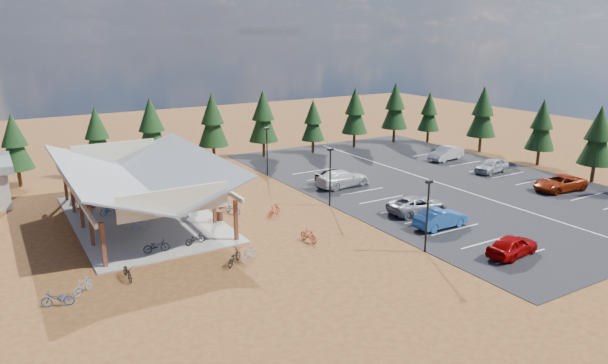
% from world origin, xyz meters
% --- Properties ---
extents(ground, '(140.00, 140.00, 0.00)m').
position_xyz_m(ground, '(0.00, 0.00, 0.00)').
color(ground, '#582C17').
rests_on(ground, ground).
extents(asphalt_lot, '(27.00, 44.00, 0.04)m').
position_xyz_m(asphalt_lot, '(18.50, 3.00, 0.02)').
color(asphalt_lot, black).
rests_on(asphalt_lot, ground).
extents(concrete_pad, '(10.60, 18.60, 0.10)m').
position_xyz_m(concrete_pad, '(-10.00, 7.00, 0.05)').
color(concrete_pad, gray).
rests_on(concrete_pad, ground).
extents(bike_pavilion, '(11.65, 19.40, 4.97)m').
position_xyz_m(bike_pavilion, '(-10.00, 7.00, 3.82)').
color(bike_pavilion, '#4E2316').
rests_on(bike_pavilion, concrete_pad).
extents(lamp_post_0, '(0.50, 0.25, 5.14)m').
position_xyz_m(lamp_post_0, '(5.00, -10.00, 2.98)').
color(lamp_post_0, black).
rests_on(lamp_post_0, ground).
extents(lamp_post_1, '(0.50, 0.25, 5.14)m').
position_xyz_m(lamp_post_1, '(5.00, 2.00, 2.98)').
color(lamp_post_1, black).
rests_on(lamp_post_1, ground).
extents(lamp_post_2, '(0.50, 0.25, 5.14)m').
position_xyz_m(lamp_post_2, '(5.00, 14.00, 2.98)').
color(lamp_post_2, black).
rests_on(lamp_post_2, ground).
extents(trash_bin_0, '(0.60, 0.60, 0.90)m').
position_xyz_m(trash_bin_0, '(-4.86, 3.14, 0.45)').
color(trash_bin_0, '#4F2B1C').
rests_on(trash_bin_0, ground).
extents(trash_bin_1, '(0.60, 0.60, 0.90)m').
position_xyz_m(trash_bin_1, '(-3.35, 6.38, 0.45)').
color(trash_bin_1, '#4F2B1C').
rests_on(trash_bin_1, ground).
extents(pine_1, '(3.13, 3.13, 7.29)m').
position_xyz_m(pine_1, '(-17.85, 22.75, 4.45)').
color(pine_1, '#382314').
rests_on(pine_1, ground).
extents(pine_2, '(3.20, 3.20, 7.45)m').
position_xyz_m(pine_2, '(-10.32, 22.27, 4.54)').
color(pine_2, '#382314').
rests_on(pine_2, ground).
extents(pine_3, '(3.52, 3.52, 8.19)m').
position_xyz_m(pine_3, '(-4.93, 21.37, 5.00)').
color(pine_3, '#382314').
rests_on(pine_3, ground).
extents(pine_4, '(3.48, 3.48, 8.10)m').
position_xyz_m(pine_4, '(2.48, 22.75, 4.94)').
color(pine_4, '#382314').
rests_on(pine_4, ground).
extents(pine_5, '(3.51, 3.51, 8.17)m').
position_xyz_m(pine_5, '(8.64, 22.08, 4.99)').
color(pine_5, '#382314').
rests_on(pine_5, ground).
extents(pine_6, '(2.89, 2.89, 6.73)m').
position_xyz_m(pine_6, '(15.05, 21.10, 4.10)').
color(pine_6, '#382314').
rests_on(pine_6, ground).
extents(pine_7, '(3.38, 3.38, 7.88)m').
position_xyz_m(pine_7, '(21.52, 21.23, 4.81)').
color(pine_7, '#382314').
rests_on(pine_7, ground).
extents(pine_8, '(3.52, 3.52, 8.21)m').
position_xyz_m(pine_8, '(28.17, 21.14, 5.01)').
color(pine_8, '#382314').
rests_on(pine_8, ground).
extents(pine_10, '(3.35, 3.35, 7.80)m').
position_xyz_m(pine_10, '(32.07, -5.18, 4.76)').
color(pine_10, '#382314').
rests_on(pine_10, ground).
extents(pine_11, '(3.23, 3.23, 7.53)m').
position_xyz_m(pine_11, '(33.83, 2.48, 4.60)').
color(pine_11, '#382314').
rests_on(pine_11, ground).
extents(pine_12, '(3.58, 3.58, 8.33)m').
position_xyz_m(pine_12, '(33.64, 10.82, 5.09)').
color(pine_12, '#382314').
rests_on(pine_12, ground).
extents(pine_13, '(2.98, 2.98, 6.95)m').
position_xyz_m(pine_13, '(32.15, 18.71, 4.24)').
color(pine_13, '#382314').
rests_on(pine_13, ground).
extents(bike_0, '(1.85, 0.91, 0.93)m').
position_xyz_m(bike_0, '(-11.09, -0.80, 0.56)').
color(bike_0, black).
rests_on(bike_0, concrete_pad).
extents(bike_1, '(1.89, 0.89, 1.10)m').
position_xyz_m(bike_1, '(-10.97, 4.08, 0.65)').
color(bike_1, gray).
rests_on(bike_1, concrete_pad).
extents(bike_2, '(1.83, 0.98, 0.91)m').
position_xyz_m(bike_2, '(-12.13, 9.00, 0.56)').
color(bike_2, navy).
rests_on(bike_2, concrete_pad).
extents(bike_3, '(1.75, 0.69, 1.02)m').
position_xyz_m(bike_3, '(-13.51, 11.70, 0.61)').
color(bike_3, maroon).
rests_on(bike_3, concrete_pad).
extents(bike_4, '(1.65, 0.85, 0.83)m').
position_xyz_m(bike_4, '(-8.29, -0.72, 0.51)').
color(bike_4, black).
rests_on(bike_4, concrete_pad).
extents(bike_5, '(1.79, 0.99, 1.04)m').
position_xyz_m(bike_5, '(-6.96, 4.38, 0.62)').
color(bike_5, gray).
rests_on(bike_5, concrete_pad).
extents(bike_6, '(1.91, 0.91, 0.96)m').
position_xyz_m(bike_6, '(-7.57, 8.59, 0.58)').
color(bike_6, '#163F95').
rests_on(bike_6, concrete_pad).
extents(bike_7, '(1.83, 0.94, 1.06)m').
position_xyz_m(bike_7, '(-7.95, 13.73, 0.63)').
color(bike_7, maroon).
rests_on(bike_7, concrete_pad).
extents(bike_8, '(0.68, 1.89, 0.99)m').
position_xyz_m(bike_8, '(-13.76, -3.85, 0.49)').
color(bike_8, black).
rests_on(bike_8, ground).
extents(bike_9, '(1.52, 1.40, 0.97)m').
position_xyz_m(bike_9, '(-16.43, -4.43, 0.49)').
color(bike_9, '#93959B').
rests_on(bike_9, ground).
extents(bike_10, '(1.86, 1.16, 0.92)m').
position_xyz_m(bike_10, '(-17.93, -5.35, 0.46)').
color(bike_10, navy).
rests_on(bike_10, ground).
extents(bike_11, '(0.79, 1.77, 1.03)m').
position_xyz_m(bike_11, '(-0.99, -4.30, 0.51)').
color(bike_11, maroon).
rests_on(bike_11, ground).
extents(bike_12, '(1.86, 1.80, 1.01)m').
position_xyz_m(bike_12, '(-7.21, -5.15, 0.50)').
color(bike_12, black).
rests_on(bike_12, ground).
extents(bike_13, '(1.63, 1.14, 0.96)m').
position_xyz_m(bike_13, '(-6.13, -5.05, 0.48)').
color(bike_13, '#91949A').
rests_on(bike_13, ground).
extents(bike_14, '(1.21, 1.92, 0.95)m').
position_xyz_m(bike_14, '(-3.13, 4.45, 0.48)').
color(bike_14, '#112E98').
rests_on(bike_14, ground).
extents(bike_15, '(1.70, 1.20, 1.01)m').
position_xyz_m(bike_15, '(-0.52, 2.02, 0.50)').
color(bike_15, maroon).
rests_on(bike_15, ground).
extents(car_0, '(4.46, 2.25, 1.46)m').
position_xyz_m(car_0, '(9.56, -13.57, 0.77)').
color(car_0, '#8F0101').
rests_on(car_0, asphalt_lot).
extents(car_1, '(4.51, 1.57, 1.48)m').
position_xyz_m(car_1, '(9.35, -7.04, 0.78)').
color(car_1, '#225299').
rests_on(car_1, asphalt_lot).
extents(car_2, '(5.40, 2.75, 1.46)m').
position_xyz_m(car_2, '(10.17, -3.49, 0.77)').
color(car_2, gray).
rests_on(car_2, asphalt_lot).
extents(car_3, '(5.77, 2.64, 1.64)m').
position_xyz_m(car_3, '(9.39, 6.38, 0.86)').
color(car_3, silver).
rests_on(car_3, asphalt_lot).
extents(car_4, '(4.40, 2.14, 1.45)m').
position_xyz_m(car_4, '(9.57, 7.82, 0.76)').
color(car_4, black).
rests_on(car_4, asphalt_lot).
extents(car_6, '(5.61, 3.06, 1.49)m').
position_xyz_m(car_6, '(26.45, -5.40, 0.79)').
color(car_6, maroon).
rests_on(car_6, asphalt_lot).
extents(car_8, '(4.68, 2.41, 1.52)m').
position_xyz_m(car_8, '(26.41, 2.69, 0.80)').
color(car_8, '#A4A6AC').
rests_on(car_8, asphalt_lot).
extents(car_9, '(5.08, 2.42, 1.61)m').
position_xyz_m(car_9, '(26.46, 9.54, 0.84)').
color(car_9, '#B5B5B5').
rests_on(car_9, asphalt_lot).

